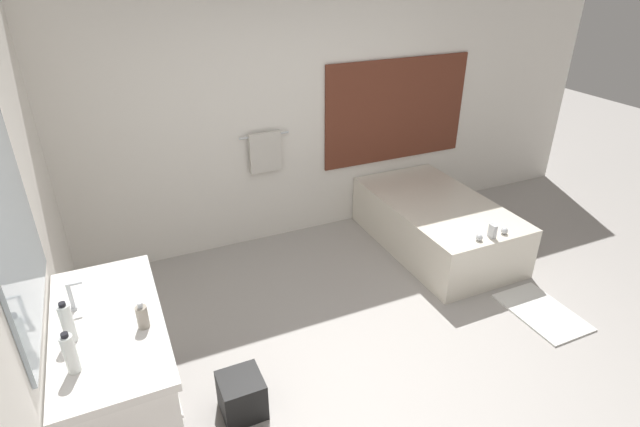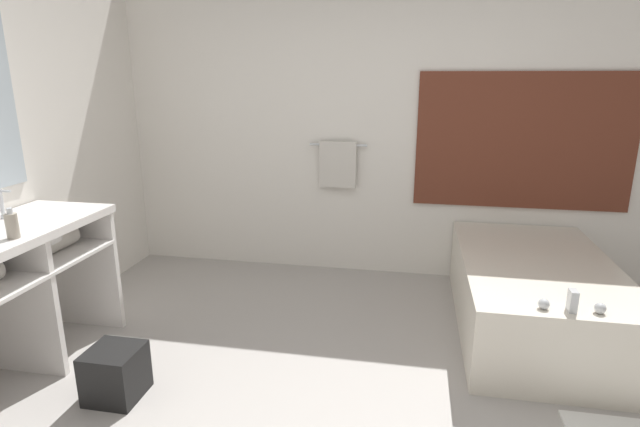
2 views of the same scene
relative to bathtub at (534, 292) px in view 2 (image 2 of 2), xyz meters
The scene contains 6 objects.
wall_back_with_blinds 1.82m from the bathtub, 142.06° to the left, with size 7.40×0.13×2.70m.
vanity_counter 3.31m from the bathtub, 160.54° to the right, with size 0.59×1.25×0.90m.
sink_faucet 3.47m from the bathtub, 164.10° to the right, with size 0.09×0.04×0.18m.
bathtub is the anchor object (origin of this frame).
soap_dispenser 3.25m from the bathtub, 156.83° to the right, with size 0.06×0.06×0.16m.
waste_bin 2.73m from the bathtub, 152.79° to the right, with size 0.28×0.28×0.29m.
Camera 2 is at (0.34, -2.09, 1.72)m, focal length 28.00 mm.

